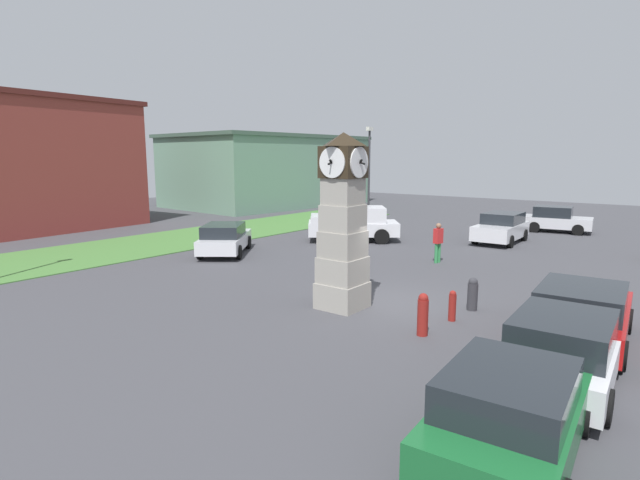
% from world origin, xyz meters
% --- Properties ---
extents(ground_plane, '(82.97, 82.97, 0.00)m').
position_xyz_m(ground_plane, '(0.00, 0.00, 0.00)').
color(ground_plane, '#424247').
extents(clock_tower, '(1.42, 1.48, 5.22)m').
position_xyz_m(clock_tower, '(-1.37, 0.85, 2.45)').
color(clock_tower, '#A19C91').
rests_on(clock_tower, ground_plane).
extents(bollard_near_tower, '(0.30, 0.30, 0.99)m').
position_xyz_m(bollard_near_tower, '(0.79, -2.36, 0.50)').
color(bollard_near_tower, '#333338').
rests_on(bollard_near_tower, ground_plane).
extents(bollard_mid_row, '(0.21, 0.21, 0.87)m').
position_xyz_m(bollard_mid_row, '(-0.51, -2.28, 0.44)').
color(bollard_mid_row, maroon).
rests_on(bollard_mid_row, ground_plane).
extents(bollard_far_row, '(0.28, 0.28, 1.11)m').
position_xyz_m(bollard_far_row, '(-2.07, -2.15, 0.56)').
color(bollard_far_row, maroon).
rests_on(bollard_far_row, ground_plane).
extents(car_navy_sedan, '(4.17, 2.15, 1.48)m').
position_xyz_m(car_navy_sedan, '(-6.09, -5.55, 0.75)').
color(car_navy_sedan, '#19602D').
rests_on(car_navy_sedan, ground_plane).
extents(car_near_tower, '(4.23, 2.13, 1.50)m').
position_xyz_m(car_near_tower, '(-2.97, -5.62, 0.76)').
color(car_near_tower, silver).
rests_on(car_near_tower, ground_plane).
extents(car_by_building, '(4.51, 2.35, 1.46)m').
position_xyz_m(car_by_building, '(-0.15, -5.43, 0.75)').
color(car_by_building, '#A51111').
rests_on(car_by_building, ground_plane).
extents(car_far_lot, '(4.49, 3.99, 1.44)m').
position_xyz_m(car_far_lot, '(2.18, 10.10, 0.74)').
color(car_far_lot, silver).
rests_on(car_far_lot, ground_plane).
extents(car_silver_hatch, '(4.26, 2.08, 1.58)m').
position_xyz_m(car_silver_hatch, '(13.37, 0.88, 0.80)').
color(car_silver_hatch, silver).
rests_on(car_silver_hatch, ground_plane).
extents(car_end_of_row, '(2.46, 4.02, 1.55)m').
position_xyz_m(car_end_of_row, '(19.28, -0.52, 0.78)').
color(car_end_of_row, silver).
rests_on(car_end_of_row, ground_plane).
extents(pickup_truck, '(4.59, 5.09, 1.85)m').
position_xyz_m(pickup_truck, '(8.96, 7.38, 0.93)').
color(pickup_truck, silver).
rests_on(pickup_truck, ground_plane).
extents(pedestrian_near_bench, '(0.44, 0.32, 1.73)m').
position_xyz_m(pedestrian_near_bench, '(6.44, 1.33, 0.99)').
color(pedestrian_near_bench, '#338C4C').
rests_on(pedestrian_near_bench, ground_plane).
extents(street_lamp_far_side, '(0.50, 0.24, 6.41)m').
position_xyz_m(street_lamp_far_side, '(14.58, 9.98, 3.70)').
color(street_lamp_far_side, '#333338').
rests_on(street_lamp_far_side, ground_plane).
extents(storefront_low_left, '(18.11, 12.94, 6.46)m').
position_xyz_m(storefront_low_left, '(21.29, 25.56, 3.24)').
color(storefront_low_left, gray).
rests_on(storefront_low_left, ground_plane).
extents(grass_verge_far, '(49.78, 6.23, 0.04)m').
position_xyz_m(grass_verge_far, '(-3.81, 15.21, 0.02)').
color(grass_verge_far, '#477A38').
rests_on(grass_verge_far, ground_plane).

